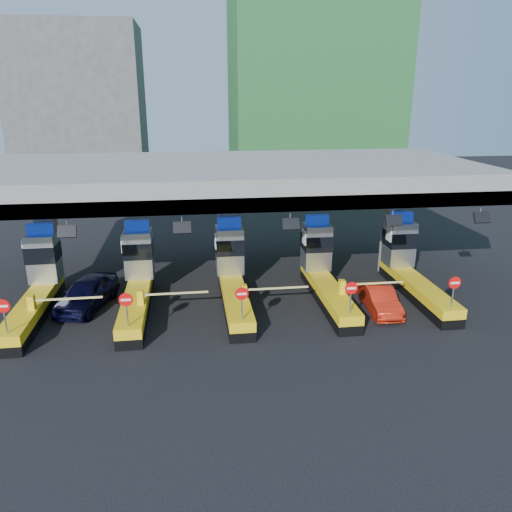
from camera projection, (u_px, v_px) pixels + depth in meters
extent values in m
plane|color=black|center=(233.00, 300.00, 27.03)|extent=(120.00, 120.00, 0.00)
cube|color=slate|center=(227.00, 176.00, 27.92)|extent=(28.00, 12.00, 1.50)
cube|color=#4C4C49|center=(237.00, 204.00, 22.67)|extent=(28.00, 0.60, 0.70)
cube|color=slate|center=(48.00, 243.00, 27.73)|extent=(1.00, 1.00, 5.50)
cube|color=slate|center=(228.00, 236.00, 29.00)|extent=(1.00, 1.00, 5.50)
cube|color=slate|center=(392.00, 230.00, 30.28)|extent=(1.00, 1.00, 5.50)
cylinder|color=slate|center=(67.00, 223.00, 21.90)|extent=(0.06, 0.06, 0.50)
cube|color=black|center=(67.00, 232.00, 21.82)|extent=(0.80, 0.38, 0.54)
cylinder|color=slate|center=(182.00, 219.00, 22.54)|extent=(0.06, 0.06, 0.50)
cube|color=black|center=(182.00, 228.00, 22.46)|extent=(0.80, 0.38, 0.54)
cylinder|color=slate|center=(290.00, 216.00, 23.18)|extent=(0.06, 0.06, 0.50)
cube|color=black|center=(291.00, 224.00, 23.10)|extent=(0.80, 0.38, 0.54)
cylinder|color=slate|center=(393.00, 212.00, 23.82)|extent=(0.06, 0.06, 0.50)
cube|color=black|center=(394.00, 220.00, 23.74)|extent=(0.80, 0.38, 0.54)
cylinder|color=slate|center=(481.00, 210.00, 24.39)|extent=(0.06, 0.06, 0.50)
cube|color=black|center=(482.00, 217.00, 24.31)|extent=(0.80, 0.38, 0.54)
cube|color=black|center=(34.00, 314.00, 24.73)|extent=(1.20, 8.00, 0.50)
cube|color=#E5B70C|center=(33.00, 305.00, 24.58)|extent=(1.20, 8.00, 0.50)
cube|color=#9EA3A8|center=(44.00, 257.00, 26.74)|extent=(1.50, 1.50, 2.60)
cube|color=black|center=(43.00, 252.00, 26.62)|extent=(1.56, 1.56, 0.90)
cube|color=#0C2DBF|center=(40.00, 229.00, 26.25)|extent=(1.30, 0.35, 0.55)
cube|color=white|center=(25.00, 247.00, 26.13)|extent=(0.06, 0.70, 0.90)
cylinder|color=slate|center=(5.00, 319.00, 20.91)|extent=(0.07, 0.07, 1.30)
cylinder|color=red|center=(3.00, 306.00, 20.69)|extent=(0.60, 0.04, 0.60)
cube|color=white|center=(2.00, 306.00, 20.67)|extent=(0.42, 0.02, 0.10)
cube|color=#E5B70C|center=(31.00, 303.00, 23.30)|extent=(0.30, 0.35, 0.70)
cube|color=white|center=(68.00, 299.00, 23.48)|extent=(3.20, 0.08, 0.08)
cube|color=black|center=(137.00, 308.00, 25.37)|extent=(1.20, 8.00, 0.50)
cube|color=#E5B70C|center=(136.00, 299.00, 25.21)|extent=(1.20, 8.00, 0.50)
cube|color=#9EA3A8|center=(139.00, 253.00, 27.37)|extent=(1.50, 1.50, 2.60)
cube|color=black|center=(138.00, 248.00, 27.26)|extent=(1.56, 1.56, 0.90)
cube|color=#0C2DBF|center=(137.00, 226.00, 26.89)|extent=(1.30, 0.35, 0.55)
cube|color=white|center=(122.00, 243.00, 26.77)|extent=(0.06, 0.70, 0.90)
cylinder|color=slate|center=(127.00, 312.00, 21.54)|extent=(0.07, 0.07, 1.30)
cylinder|color=red|center=(126.00, 300.00, 21.33)|extent=(0.60, 0.04, 0.60)
cube|color=white|center=(126.00, 300.00, 21.31)|extent=(0.42, 0.02, 0.10)
cube|color=#E5B70C|center=(140.00, 297.00, 23.94)|extent=(0.30, 0.35, 0.70)
cube|color=white|center=(175.00, 293.00, 24.12)|extent=(3.20, 0.08, 0.08)
cube|color=black|center=(235.00, 303.00, 26.01)|extent=(1.20, 8.00, 0.50)
cube|color=#E5B70C|center=(235.00, 294.00, 25.85)|extent=(1.20, 8.00, 0.50)
cube|color=#9EA3A8|center=(230.00, 250.00, 28.01)|extent=(1.50, 1.50, 2.60)
cube|color=black|center=(229.00, 245.00, 27.90)|extent=(1.56, 1.56, 0.90)
cube|color=#0C2DBF|center=(229.00, 222.00, 27.52)|extent=(1.30, 0.35, 0.55)
cube|color=white|center=(215.00, 240.00, 27.41)|extent=(0.06, 0.70, 0.90)
cylinder|color=slate|center=(242.00, 306.00, 22.18)|extent=(0.07, 0.07, 1.30)
cylinder|color=red|center=(242.00, 294.00, 21.97)|extent=(0.60, 0.04, 0.60)
cube|color=white|center=(242.00, 294.00, 21.94)|extent=(0.42, 0.02, 0.10)
cube|color=#E5B70C|center=(244.00, 292.00, 24.58)|extent=(0.30, 0.35, 0.70)
cube|color=white|center=(277.00, 288.00, 24.76)|extent=(3.20, 0.08, 0.08)
cube|color=black|center=(328.00, 298.00, 26.65)|extent=(1.20, 8.00, 0.50)
cube|color=#E5B70C|center=(328.00, 289.00, 26.49)|extent=(1.20, 8.00, 0.50)
cube|color=#9EA3A8|center=(316.00, 246.00, 28.65)|extent=(1.50, 1.50, 2.60)
cube|color=black|center=(317.00, 241.00, 28.54)|extent=(1.56, 1.56, 0.90)
cube|color=#0C2DBF|center=(317.00, 220.00, 28.16)|extent=(1.30, 0.35, 0.55)
cube|color=white|center=(304.00, 236.00, 28.05)|extent=(0.06, 0.70, 0.90)
cylinder|color=slate|center=(350.00, 300.00, 22.82)|extent=(0.07, 0.07, 1.30)
cylinder|color=red|center=(351.00, 288.00, 22.61)|extent=(0.60, 0.04, 0.60)
cube|color=white|center=(351.00, 288.00, 22.58)|extent=(0.42, 0.02, 0.10)
cube|color=#E5B70C|center=(342.00, 287.00, 25.22)|extent=(0.30, 0.35, 0.70)
cube|color=white|center=(373.00, 283.00, 25.40)|extent=(3.20, 0.08, 0.08)
cube|color=black|center=(416.00, 293.00, 27.28)|extent=(1.20, 8.00, 0.50)
cube|color=#E5B70C|center=(417.00, 285.00, 27.13)|extent=(1.20, 8.00, 0.50)
cube|color=#9EA3A8|center=(399.00, 243.00, 29.29)|extent=(1.50, 1.50, 2.60)
cube|color=black|center=(400.00, 238.00, 29.18)|extent=(1.56, 1.56, 0.90)
cube|color=#0C2DBF|center=(402.00, 217.00, 28.80)|extent=(1.30, 0.35, 0.55)
cube|color=white|center=(389.00, 233.00, 28.69)|extent=(0.06, 0.70, 0.90)
cylinder|color=slate|center=(453.00, 294.00, 23.46)|extent=(0.07, 0.07, 1.30)
cylinder|color=red|center=(455.00, 283.00, 23.24)|extent=(0.60, 0.04, 0.60)
cube|color=white|center=(455.00, 283.00, 23.22)|extent=(0.42, 0.02, 0.10)
cube|color=#E5B70C|center=(435.00, 282.00, 25.86)|extent=(0.30, 0.35, 0.70)
cube|color=white|center=(465.00, 279.00, 26.04)|extent=(3.20, 0.08, 0.08)
cube|color=#1E5926|center=(314.00, 62.00, 54.39)|extent=(18.00, 12.00, 28.00)
cube|color=#4C4C49|center=(80.00, 109.00, 56.39)|extent=(14.00, 10.00, 18.00)
imported|color=black|center=(87.00, 293.00, 25.88)|extent=(3.15, 5.01, 1.59)
imported|color=red|center=(380.00, 299.00, 25.46)|extent=(1.59, 3.96, 1.28)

